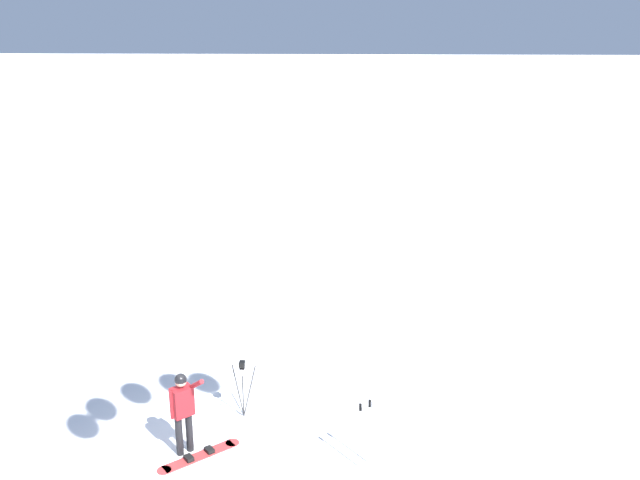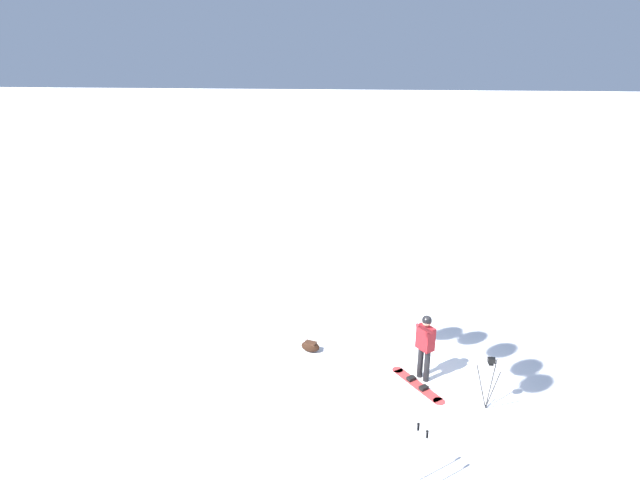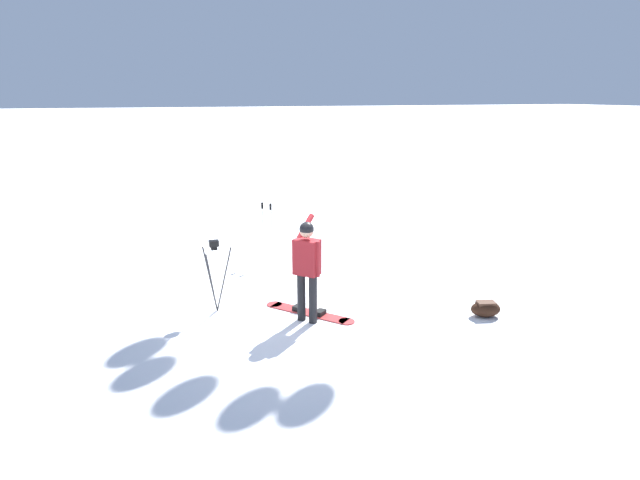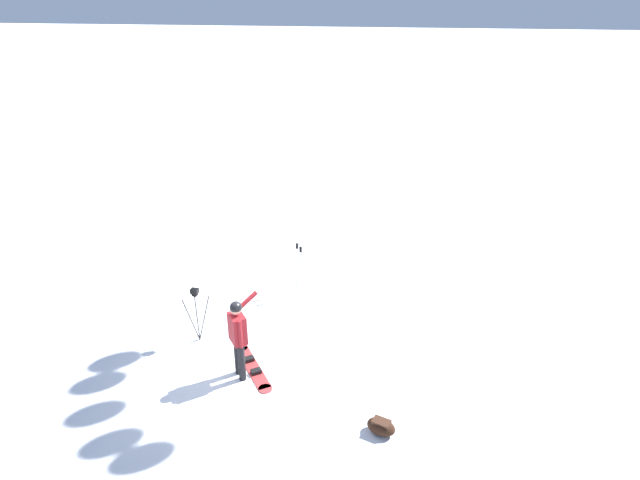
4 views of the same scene
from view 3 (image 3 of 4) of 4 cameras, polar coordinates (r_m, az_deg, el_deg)
name	(u,v)px [view 3 (image 3 of 4)]	position (r m, az deg, el deg)	size (l,w,h in m)	color
ground_plane	(313,315)	(9.23, -0.80, -8.02)	(300.00, 300.00, 0.00)	white
snowboarder	(307,262)	(8.65, -1.38, -2.31)	(0.75, 0.52, 1.73)	black
snowboard	(309,312)	(9.30, -1.17, -7.68)	(1.40, 1.21, 0.10)	#B23333
gear_bag_large	(486,309)	(9.56, 17.27, -7.00)	(0.44, 0.57, 0.27)	black
camera_tripod	(214,261)	(9.26, -11.20, -2.17)	(0.53, 0.50, 1.28)	#262628
ski_poles	(267,224)	(11.96, -5.71, 1.75)	(0.29, 0.23, 1.33)	gray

